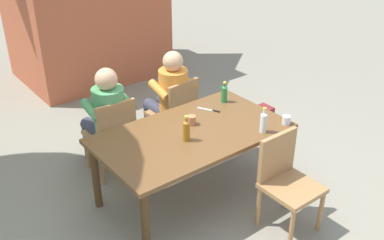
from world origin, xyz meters
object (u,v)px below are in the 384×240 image
(person_in_plaid_shirt, at_px, (106,114))
(bottle_clear, at_px, (264,122))
(cup_terracotta, at_px, (191,120))
(chair_far_left, at_px, (113,133))
(person_in_white_shirt, at_px, (170,94))
(backpack_by_near_side, at_px, (259,124))
(bottle_amber, at_px, (186,130))
(bottle_green, at_px, (224,93))
(dining_table, at_px, (192,139))
(chair_near_right, at_px, (286,178))
(table_knife, at_px, (210,110))
(cup_glass, at_px, (286,120))
(chair_far_right, at_px, (176,111))

(person_in_plaid_shirt, height_order, bottle_clear, person_in_plaid_shirt)
(bottle_clear, relative_size, cup_terracotta, 2.82)
(cup_terracotta, bearing_deg, chair_far_left, 124.86)
(person_in_white_shirt, height_order, backpack_by_near_side, person_in_white_shirt)
(chair_far_left, distance_m, person_in_white_shirt, 0.82)
(person_in_plaid_shirt, distance_m, bottle_clear, 1.60)
(bottle_amber, distance_m, bottle_green, 0.87)
(dining_table, xyz_separation_m, chair_near_right, (0.40, -0.80, -0.16))
(person_in_white_shirt, relative_size, bottle_clear, 4.82)
(person_in_white_shirt, relative_size, table_knife, 5.29)
(bottle_amber, xyz_separation_m, bottle_clear, (0.64, -0.31, 0.00))
(chair_far_left, xyz_separation_m, cup_terracotta, (0.48, -0.69, 0.28))
(person_in_plaid_shirt, distance_m, table_knife, 1.06)
(person_in_white_shirt, relative_size, person_in_plaid_shirt, 1.00)
(bottle_clear, xyz_separation_m, cup_glass, (0.28, -0.03, -0.06))
(chair_near_right, relative_size, bottle_green, 3.89)
(table_knife, bearing_deg, bottle_amber, -149.72)
(chair_near_right, xyz_separation_m, table_knife, (0.01, 1.03, 0.24))
(chair_far_left, height_order, bottle_green, bottle_green)
(person_in_white_shirt, height_order, bottle_clear, person_in_white_shirt)
(person_in_plaid_shirt, relative_size, bottle_amber, 4.90)
(chair_far_left, distance_m, bottle_clear, 1.55)
(cup_terracotta, xyz_separation_m, table_knife, (0.33, 0.11, -0.04))
(person_in_plaid_shirt, bearing_deg, table_knife, -40.52)
(backpack_by_near_side, bearing_deg, person_in_white_shirt, 151.39)
(person_in_white_shirt, distance_m, person_in_plaid_shirt, 0.79)
(bottle_green, bearing_deg, bottle_amber, -153.97)
(dining_table, bearing_deg, backpack_by_near_side, 16.75)
(bottle_clear, bearing_deg, table_knife, 98.94)
(chair_far_left, distance_m, bottle_amber, 0.99)
(chair_far_right, bearing_deg, person_in_plaid_shirt, 172.24)
(chair_near_right, relative_size, person_in_plaid_shirt, 0.74)
(bottle_clear, height_order, table_knife, bottle_clear)
(chair_near_right, distance_m, cup_terracotta, 1.01)
(chair_far_left, distance_m, cup_terracotta, 0.89)
(cup_terracotta, bearing_deg, dining_table, -125.94)
(dining_table, relative_size, person_in_white_shirt, 1.49)
(bottle_clear, bearing_deg, chair_near_right, -105.61)
(chair_far_right, xyz_separation_m, bottle_clear, (0.10, -1.21, 0.34))
(cup_glass, bearing_deg, chair_near_right, -136.36)
(bottle_clear, relative_size, table_knife, 1.10)
(chair_far_left, bearing_deg, bottle_green, -26.04)
(chair_far_left, bearing_deg, table_knife, -35.60)
(chair_near_right, relative_size, table_knife, 3.91)
(table_knife, bearing_deg, chair_near_right, -90.78)
(bottle_green, height_order, cup_glass, bottle_green)
(bottle_clear, bearing_deg, chair_far_right, 94.94)
(chair_far_right, distance_m, bottle_green, 0.66)
(bottle_clear, bearing_deg, backpack_by_near_side, 44.15)
(chair_far_left, relative_size, cup_terracotta, 10.04)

